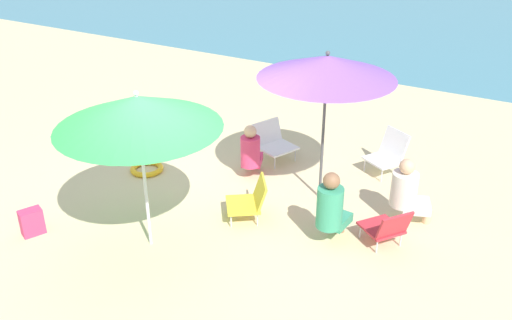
% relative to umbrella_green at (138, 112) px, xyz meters
% --- Properties ---
extents(ground_plane, '(40.00, 40.00, 0.00)m').
position_rel_umbrella_green_xyz_m(ground_plane, '(-0.03, 0.59, -1.78)').
color(ground_plane, beige).
extents(sea_water, '(40.00, 16.00, 0.01)m').
position_rel_umbrella_green_xyz_m(sea_water, '(-0.03, 15.45, -1.77)').
color(sea_water, teal).
rests_on(sea_water, ground_plane).
extents(umbrella_green, '(1.92, 1.92, 2.03)m').
position_rel_umbrella_green_xyz_m(umbrella_green, '(0.00, 0.00, 0.00)').
color(umbrella_green, silver).
rests_on(umbrella_green, ground_plane).
extents(umbrella_purple, '(1.83, 1.83, 2.15)m').
position_rel_umbrella_green_xyz_m(umbrella_purple, '(1.39, 2.09, 0.16)').
color(umbrella_purple, '#4C4C51').
rests_on(umbrella_purple, ground_plane).
extents(beach_chair_a, '(0.70, 0.68, 0.56)m').
position_rel_umbrella_green_xyz_m(beach_chair_a, '(2.58, 1.38, -1.50)').
color(beach_chair_a, red).
rests_on(beach_chair_a, ground_plane).
extents(beach_chair_b, '(0.68, 0.68, 0.67)m').
position_rel_umbrella_green_xyz_m(beach_chair_b, '(2.00, 3.29, -1.43)').
color(beach_chair_b, white).
rests_on(beach_chair_b, ground_plane).
extents(beach_chair_c, '(0.72, 0.71, 0.56)m').
position_rel_umbrella_green_xyz_m(beach_chair_c, '(0.80, 1.13, -1.50)').
color(beach_chair_c, gold).
rests_on(beach_chair_c, ground_plane).
extents(beach_chair_d, '(0.75, 0.72, 0.60)m').
position_rel_umbrella_green_xyz_m(beach_chair_d, '(0.22, 2.87, -1.47)').
color(beach_chair_d, white).
rests_on(beach_chair_d, ground_plane).
extents(person_a, '(0.57, 0.46, 0.91)m').
position_rel_umbrella_green_xyz_m(person_a, '(2.63, 2.07, -1.32)').
color(person_a, silver).
rests_on(person_a, ground_plane).
extents(person_b, '(0.41, 0.54, 0.87)m').
position_rel_umbrella_green_xyz_m(person_b, '(0.23, 2.14, -1.35)').
color(person_b, '#DB3866').
rests_on(person_b, ground_plane).
extents(person_c, '(0.36, 0.56, 1.00)m').
position_rel_umbrella_green_xyz_m(person_c, '(1.94, 1.13, -1.27)').
color(person_c, '#389970').
rests_on(person_c, ground_plane).
extents(swim_ring, '(0.52, 0.52, 0.08)m').
position_rel_umbrella_green_xyz_m(swim_ring, '(-1.28, 1.51, -1.74)').
color(swim_ring, yellow).
rests_on(swim_ring, ground_plane).
extents(beach_bag, '(0.28, 0.33, 0.35)m').
position_rel_umbrella_green_xyz_m(beach_bag, '(-1.46, -0.56, -1.60)').
color(beach_bag, '#DB3866').
rests_on(beach_bag, ground_plane).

